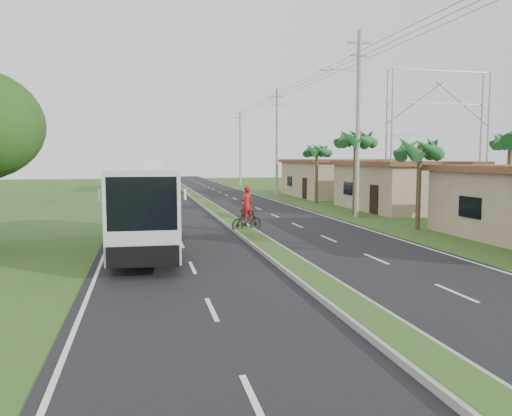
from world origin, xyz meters
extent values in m
plane|color=#2B521E|center=(0.00, 0.00, 0.00)|extent=(180.00, 180.00, 0.00)
cube|color=black|center=(0.00, 20.00, 0.01)|extent=(14.00, 160.00, 0.02)
cube|color=gray|center=(0.00, 20.00, 0.10)|extent=(1.20, 160.00, 0.17)
cube|color=#2B521E|center=(0.00, 20.00, 0.18)|extent=(0.95, 160.00, 0.02)
cube|color=silver|center=(-6.70, 20.00, 0.00)|extent=(0.12, 160.00, 0.01)
cube|color=silver|center=(6.70, 20.00, 0.00)|extent=(0.12, 160.00, 0.01)
cube|color=gray|center=(14.00, 22.00, 1.68)|extent=(7.00, 10.00, 3.35)
cube|color=brown|center=(14.00, 22.00, 3.51)|extent=(7.60, 10.60, 0.32)
cube|color=gray|center=(14.00, 36.00, 1.75)|extent=(8.00, 11.00, 3.50)
cube|color=brown|center=(14.00, 36.00, 3.66)|extent=(8.60, 11.60, 0.32)
cylinder|color=#473321|center=(9.40, 12.00, 2.30)|extent=(0.26, 0.26, 4.60)
cylinder|color=#473321|center=(8.80, 19.00, 2.70)|extent=(0.26, 0.26, 5.40)
cylinder|color=#473321|center=(9.30, 28.00, 2.40)|extent=(0.26, 0.26, 4.80)
cylinder|color=#473321|center=(17.50, 15.00, 2.60)|extent=(0.26, 0.26, 5.20)
cylinder|color=gray|center=(8.50, 18.00, 6.00)|extent=(0.28, 0.28, 12.00)
cube|color=gray|center=(8.50, 18.00, 11.20)|extent=(1.60, 0.12, 0.12)
cube|color=gray|center=(8.50, 18.00, 10.40)|extent=(1.20, 0.10, 0.10)
cube|color=gray|center=(7.30, 18.00, 9.50)|extent=(2.40, 0.10, 0.10)
cylinder|color=gray|center=(8.50, 38.00, 5.50)|extent=(0.28, 0.28, 11.00)
cube|color=gray|center=(8.50, 38.00, 10.20)|extent=(1.60, 0.12, 0.12)
cube|color=gray|center=(8.50, 38.00, 9.40)|extent=(1.20, 0.10, 0.10)
cylinder|color=gray|center=(8.50, 58.00, 5.25)|extent=(0.28, 0.28, 10.50)
cube|color=gray|center=(8.50, 58.00, 9.70)|extent=(1.60, 0.12, 0.12)
cube|color=gray|center=(8.50, 58.00, 8.90)|extent=(1.20, 0.10, 0.10)
cylinder|color=gray|center=(17.00, 29.50, 6.00)|extent=(0.18, 0.18, 12.00)
cylinder|color=gray|center=(27.00, 29.50, 6.00)|extent=(0.18, 0.18, 12.00)
cylinder|color=gray|center=(17.00, 30.50, 6.00)|extent=(0.18, 0.18, 12.00)
cylinder|color=gray|center=(27.00, 30.50, 6.00)|extent=(0.18, 0.18, 12.00)
cube|color=gray|center=(22.00, 30.00, 6.00)|extent=(10.00, 0.14, 0.14)
cube|color=gray|center=(22.00, 30.00, 9.00)|extent=(10.00, 0.14, 0.14)
cube|color=gray|center=(22.00, 30.00, 12.00)|extent=(10.00, 0.14, 0.14)
cube|color=silver|center=(-4.92, 9.33, 1.94)|extent=(2.92, 11.62, 3.02)
cube|color=black|center=(-4.89, 9.90, 2.61)|extent=(2.86, 9.32, 1.21)
cube|color=black|center=(-5.17, 3.63, 2.43)|extent=(2.16, 0.24, 1.69)
cube|color=#B11F0E|center=(-4.97, 8.18, 1.34)|extent=(2.67, 5.10, 0.53)
cube|color=yellow|center=(-4.90, 9.62, 1.10)|extent=(2.58, 2.99, 0.24)
cube|color=silver|center=(-4.86, 10.48, 3.59)|extent=(1.45, 2.36, 0.27)
cylinder|color=black|center=(-6.16, 5.73, 0.50)|extent=(0.35, 1.01, 1.00)
cylinder|color=black|center=(-4.00, 5.63, 0.50)|extent=(0.35, 1.01, 1.00)
cylinder|color=black|center=(-5.86, 12.45, 0.50)|extent=(0.35, 1.01, 1.00)
cylinder|color=black|center=(-3.69, 12.35, 0.50)|extent=(0.35, 1.01, 1.00)
cube|color=white|center=(-3.74, 50.08, 2.00)|extent=(3.07, 13.18, 3.66)
cube|color=black|center=(-3.73, 50.65, 3.10)|extent=(3.06, 9.76, 1.24)
cube|color=orange|center=(-3.76, 48.94, 1.30)|extent=(3.01, 6.33, 0.40)
cylinder|color=black|center=(-5.09, 44.67, 0.55)|extent=(0.36, 1.10, 1.10)
cylinder|color=black|center=(-2.57, 44.63, 0.55)|extent=(0.36, 1.10, 1.10)
cylinder|color=black|center=(-4.92, 54.96, 0.55)|extent=(0.36, 1.10, 1.10)
cylinder|color=black|center=(-2.41, 54.92, 0.55)|extent=(0.36, 1.10, 1.10)
imported|color=black|center=(0.16, 13.26, 0.57)|extent=(1.95, 1.26, 1.14)
imported|color=maroon|center=(0.16, 13.26, 1.48)|extent=(0.80, 0.68, 1.87)
camera|label=1|loc=(-5.13, -12.29, 3.82)|focal=35.00mm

